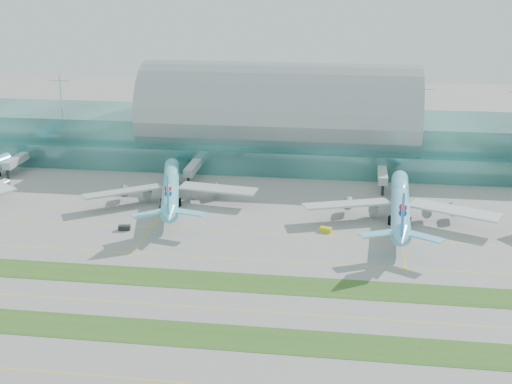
# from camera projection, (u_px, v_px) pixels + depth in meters

# --- Properties ---
(ground) EXTENTS (700.00, 700.00, 0.00)m
(ground) POSITION_uv_depth(u_px,v_px,m) (228.00, 285.00, 194.97)
(ground) COLOR gray
(ground) RESTS_ON ground
(terminal) EXTENTS (340.00, 69.10, 36.00)m
(terminal) POSITION_uv_depth(u_px,v_px,m) (280.00, 129.00, 311.73)
(terminal) COLOR #3D7A75
(terminal) RESTS_ON ground
(grass_strip_near) EXTENTS (420.00, 12.00, 0.08)m
(grass_strip_near) POSITION_uv_depth(u_px,v_px,m) (207.00, 336.00, 168.61)
(grass_strip_near) COLOR #2D591E
(grass_strip_near) RESTS_ON ground
(grass_strip_far) EXTENTS (420.00, 12.00, 0.08)m
(grass_strip_far) POSITION_uv_depth(u_px,v_px,m) (229.00, 282.00, 196.84)
(grass_strip_far) COLOR #2D591E
(grass_strip_far) RESTS_ON ground
(taxiline_a) EXTENTS (420.00, 0.35, 0.01)m
(taxiline_a) POSITION_uv_depth(u_px,v_px,m) (187.00, 383.00, 149.80)
(taxiline_a) COLOR yellow
(taxiline_a) RESTS_ON ground
(taxiline_b) EXTENTS (420.00, 0.35, 0.01)m
(taxiline_b) POSITION_uv_depth(u_px,v_px,m) (218.00, 309.00, 181.79)
(taxiline_b) COLOR yellow
(taxiline_b) RESTS_ON ground
(taxiline_c) EXTENTS (420.00, 0.35, 0.01)m
(taxiline_c) POSITION_uv_depth(u_px,v_px,m) (239.00, 259.00, 211.90)
(taxiline_c) COLOR yellow
(taxiline_c) RESTS_ON ground
(taxiline_d) EXTENTS (420.00, 0.35, 0.01)m
(taxiline_d) POSITION_uv_depth(u_px,v_px,m) (250.00, 232.00, 232.60)
(taxiline_d) COLOR yellow
(taxiline_d) RESTS_ON ground
(airliner_b) EXTENTS (61.70, 71.17, 19.82)m
(airliner_b) POSITION_uv_depth(u_px,v_px,m) (171.00, 186.00, 259.40)
(airliner_b) COLOR #66D4E0
(airliner_b) RESTS_ON ground
(airliner_c) EXTENTS (66.01, 74.95, 20.63)m
(airliner_c) POSITION_uv_depth(u_px,v_px,m) (400.00, 203.00, 241.02)
(airliner_c) COLOR #6ECFF2
(airliner_c) RESTS_ON ground
(gse_c) EXTENTS (4.15, 2.62, 1.61)m
(gse_c) POSITION_uv_depth(u_px,v_px,m) (124.00, 228.00, 234.34)
(gse_c) COLOR black
(gse_c) RESTS_ON ground
(gse_d) EXTENTS (3.59, 1.99, 1.46)m
(gse_d) POSITION_uv_depth(u_px,v_px,m) (164.00, 208.00, 253.43)
(gse_d) COLOR black
(gse_d) RESTS_ON ground
(gse_e) EXTENTS (4.13, 2.88, 1.45)m
(gse_e) POSITION_uv_depth(u_px,v_px,m) (326.00, 229.00, 233.01)
(gse_e) COLOR #D7D20C
(gse_e) RESTS_ON ground
(gse_f) EXTENTS (3.60, 1.98, 1.52)m
(gse_f) POSITION_uv_depth(u_px,v_px,m) (400.00, 222.00, 239.70)
(gse_f) COLOR black
(gse_f) RESTS_ON ground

